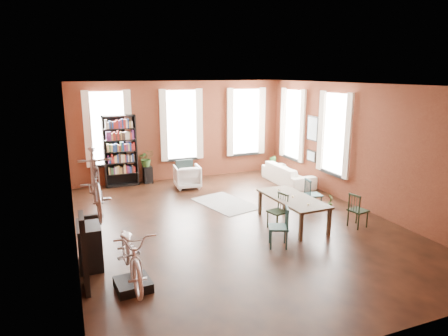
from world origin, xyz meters
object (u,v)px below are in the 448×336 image
dining_chair_d (313,195)px  cream_sofa (288,171)px  dining_chair_a (278,227)px  console_table (90,245)px  bicycle_floor (130,228)px  plant_stand (148,175)px  dining_chair_c (358,210)px  bike_trainer (133,285)px  dining_table (292,211)px  bookshelf (120,151)px  dining_chair_b (277,212)px  white_armchair (187,176)px

dining_chair_d → cream_sofa: bearing=-8.1°
cream_sofa → dining_chair_a: bearing=147.1°
console_table → bicycle_floor: size_ratio=0.44×
console_table → plant_stand: size_ratio=1.48×
plant_stand → dining_chair_c: bearing=-55.9°
dining_chair_a → plant_stand: 5.96m
dining_chair_c → plant_stand: 6.65m
plant_stand → bicycle_floor: bearing=-103.4°
dining_chair_d → console_table: dining_chair_d is taller
bike_trainer → bicycle_floor: bearing=76.1°
dining_chair_a → bicycle_floor: bicycle_floor is taller
dining_chair_a → bicycle_floor: size_ratio=0.46×
dining_table → cream_sofa: cream_sofa is taller
bookshelf → console_table: 5.40m
bookshelf → bicycle_floor: bearing=-96.3°
cream_sofa → console_table: (-6.23, -3.50, -0.01)m
bookshelf → cream_sofa: bearing=-19.0°
cream_sofa → bike_trainer: bearing=129.4°
dining_table → dining_chair_c: dining_chair_c is taller
bike_trainer → plant_stand: (1.51, 6.34, 0.19)m
bicycle_floor → dining_table: bearing=20.9°
bookshelf → console_table: (-1.28, -5.20, -0.70)m
dining_chair_b → dining_chair_c: dining_chair_b is taller
cream_sofa → plant_stand: bearing=67.7°
dining_chair_a → cream_sofa: size_ratio=0.40×
dining_chair_c → white_armchair: size_ratio=1.03×
dining_chair_a → white_armchair: size_ratio=1.08×
dining_chair_a → bike_trainer: dining_chair_a is taller
cream_sofa → white_armchair: bearing=77.2°
bookshelf → bike_trainer: 6.46m
plant_stand → dining_chair_d: bearing=-50.6°
bicycle_floor → dining_chair_c: bearing=8.5°
console_table → dining_chair_c: bearing=-3.0°
dining_chair_d → white_armchair: size_ratio=1.07×
dining_table → bike_trainer: (-3.93, -1.55, -0.24)m
dining_table → bicycle_floor: bearing=-160.9°
dining_chair_b → bookshelf: bearing=-163.8°
dining_chair_b → cream_sofa: cream_sofa is taller
bookshelf → white_armchair: size_ratio=2.85×
plant_stand → bike_trainer: bearing=-103.4°
plant_stand → console_table: bearing=-111.9°
dining_table → bike_trainer: bearing=-160.7°
dining_chair_b → white_armchair: 4.03m
cream_sofa → bicycle_floor: bicycle_floor is taller
dining_chair_a → plant_stand: dining_chair_a is taller
dining_chair_d → bike_trainer: 5.40m
dining_chair_d → bookshelf: bookshelf is taller
bookshelf → white_armchair: bookshelf is taller
dining_table → cream_sofa: 3.54m
dining_chair_b → plant_stand: 5.29m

